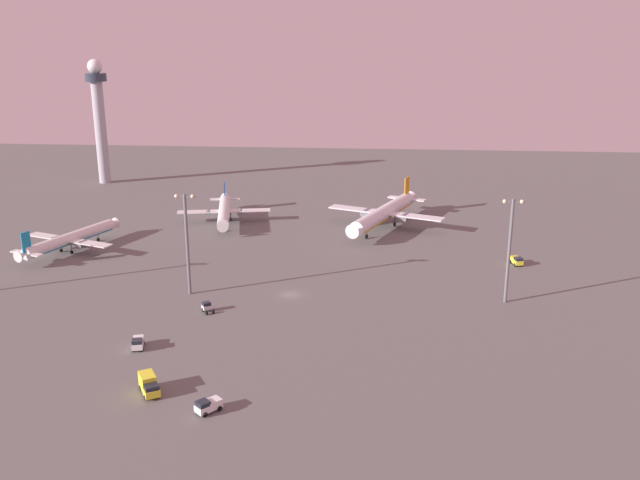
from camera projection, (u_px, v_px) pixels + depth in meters
name	position (u px, v px, depth m)	size (l,w,h in m)	color
ground_plane	(291.00, 295.00, 155.38)	(416.00, 416.00, 0.00)	#605E5B
control_tower	(99.00, 113.00, 264.74)	(8.00, 8.00, 47.66)	#A8A8B2
airplane_taxiway_distant	(70.00, 239.00, 185.35)	(27.11, 34.41, 9.15)	silver
airplane_terminal_side	(385.00, 213.00, 208.23)	(35.50, 45.01, 12.08)	white
airplane_far_stand	(224.00, 211.00, 213.98)	(29.02, 37.07, 9.57)	silver
catering_truck	(149.00, 384.00, 112.31)	(4.96, 6.05, 3.05)	yellow
cargo_loader	(138.00, 343.00, 128.40)	(2.92, 4.49, 2.25)	white
maintenance_van	(517.00, 260.00, 175.03)	(2.87, 4.48, 2.25)	yellow
pushback_tug	(207.00, 307.00, 145.62)	(3.24, 3.55, 2.05)	white
baggage_tractor	(208.00, 405.00, 106.71)	(4.25, 4.37, 2.25)	white
apron_light_east	(187.00, 237.00, 152.00)	(4.80, 0.90, 23.34)	slate
apron_light_west	(510.00, 244.00, 147.17)	(4.80, 0.90, 23.36)	slate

